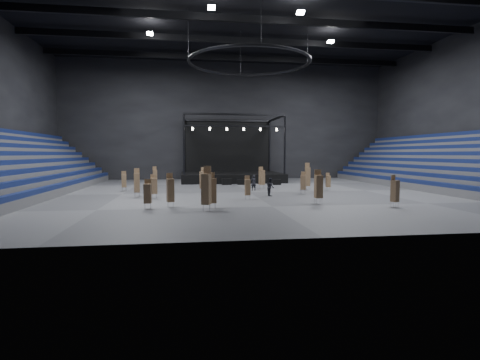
{
  "coord_description": "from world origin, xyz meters",
  "views": [
    {
      "loc": [
        -6.24,
        -37.43,
        3.9
      ],
      "look_at": [
        -1.22,
        -2.0,
        1.4
      ],
      "focal_mm": 28.0,
      "sensor_mm": 36.0,
      "label": 1
    }
  ],
  "objects": [
    {
      "name": "chair_stack_13",
      "position": [
        8.7,
        0.7,
        1.0
      ],
      "size": [
        0.43,
        0.43,
        1.89
      ],
      "rotation": [
        0.0,
        0.0,
        0.04
      ],
      "color": "silver",
      "rests_on": "floor"
    },
    {
      "name": "flight_case_left",
      "position": [
        -1.29,
        9.41,
        0.4
      ],
      "size": [
        1.25,
        0.72,
        0.8
      ],
      "primitive_type": "cube",
      "rotation": [
        0.0,
        0.0,
        0.11
      ],
      "color": "black",
      "rests_on": "floor"
    },
    {
      "name": "floor",
      "position": [
        0.0,
        0.0,
        0.0
      ],
      "size": [
        50.0,
        50.0,
        0.0
      ],
      "primitive_type": "plane",
      "color": "#525355",
      "rests_on": "ground"
    },
    {
      "name": "chair_stack_7",
      "position": [
        8.86,
        -11.99,
        1.22
      ],
      "size": [
        0.61,
        0.61,
        2.36
      ],
      "rotation": [
        0.0,
        0.0,
        0.41
      ],
      "color": "silver",
      "rests_on": "floor"
    },
    {
      "name": "chair_stack_14",
      "position": [
        2.05,
        3.61,
        1.31
      ],
      "size": [
        0.69,
        0.69,
        2.48
      ],
      "rotation": [
        0.0,
        0.0,
        0.34
      ],
      "color": "silver",
      "rests_on": "floor"
    },
    {
      "name": "flight_case_mid",
      "position": [
        0.56,
        9.3,
        0.34
      ],
      "size": [
        1.1,
        0.67,
        0.69
      ],
      "primitive_type": "cube",
      "rotation": [
        0.0,
        0.0,
        -0.16
      ],
      "color": "black",
      "rests_on": "floor"
    },
    {
      "name": "floodlights",
      "position": [
        0.0,
        -4.0,
        16.6
      ],
      "size": [
        28.6,
        16.6,
        0.25
      ],
      "color": "white",
      "rests_on": "roof_girders"
    },
    {
      "name": "chair_stack_9",
      "position": [
        -9.03,
        -10.44,
        1.14
      ],
      "size": [
        0.52,
        0.52,
        2.11
      ],
      "rotation": [
        0.0,
        0.0,
        -0.05
      ],
      "color": "silver",
      "rests_on": "floor"
    },
    {
      "name": "chair_stack_11",
      "position": [
        6.72,
        1.66,
        1.49
      ],
      "size": [
        0.55,
        0.55,
        2.94
      ],
      "rotation": [
        0.0,
        0.0,
        -0.08
      ],
      "color": "silver",
      "rests_on": "floor"
    },
    {
      "name": "chair_stack_5",
      "position": [
        -10.05,
        8.01,
        1.25
      ],
      "size": [
        0.58,
        0.58,
        2.42
      ],
      "rotation": [
        0.0,
        0.0,
        0.25
      ],
      "color": "silver",
      "rests_on": "floor"
    },
    {
      "name": "chair_stack_12",
      "position": [
        -12.81,
        2.95,
        1.12
      ],
      "size": [
        0.56,
        0.56,
        2.1
      ],
      "rotation": [
        0.0,
        0.0,
        0.17
      ],
      "color": "silver",
      "rests_on": "floor"
    },
    {
      "name": "chair_stack_10",
      "position": [
        3.92,
        -9.49,
        1.4
      ],
      "size": [
        0.55,
        0.55,
        2.69
      ],
      "rotation": [
        0.0,
        0.0,
        0.0
      ],
      "color": "silver",
      "rests_on": "floor"
    },
    {
      "name": "flight_case_right",
      "position": [
        4.98,
        8.51,
        0.35
      ],
      "size": [
        1.12,
        0.69,
        0.7
      ],
      "primitive_type": "cube",
      "rotation": [
        0.0,
        0.0,
        -0.16
      ],
      "color": "black",
      "rests_on": "floor"
    },
    {
      "name": "chair_stack_6",
      "position": [
        -4.68,
        -0.05,
        1.35
      ],
      "size": [
        0.7,
        0.7,
        2.57
      ],
      "rotation": [
        0.0,
        0.0,
        -0.36
      ],
      "color": "silver",
      "rests_on": "floor"
    },
    {
      "name": "chair_stack_2",
      "position": [
        7.08,
        -0.96,
        1.14
      ],
      "size": [
        0.53,
        0.53,
        2.21
      ],
      "rotation": [
        0.0,
        0.0,
        -0.29
      ],
      "color": "silver",
      "rests_on": "floor"
    },
    {
      "name": "ceiling",
      "position": [
        0.0,
        0.0,
        18.0
      ],
      "size": [
        50.0,
        42.0,
        0.2
      ],
      "primitive_type": "cube",
      "color": "black",
      "rests_on": "wall_back"
    },
    {
      "name": "man_center",
      "position": [
        0.77,
        1.72,
        0.83
      ],
      "size": [
        0.68,
        0.52,
        1.66
      ],
      "primitive_type": "imported",
      "rotation": [
        0.0,
        0.0,
        3.37
      ],
      "color": "black",
      "rests_on": "floor"
    },
    {
      "name": "wall_front",
      "position": [
        0.0,
        -21.0,
        9.0
      ],
      "size": [
        50.0,
        0.2,
        18.0
      ],
      "primitive_type": "cube",
      "color": "black",
      "rests_on": "ground"
    },
    {
      "name": "bleachers_left",
      "position": [
        -22.94,
        0.0,
        1.73
      ],
      "size": [
        7.2,
        40.0,
        6.4
      ],
      "color": "#535356",
      "rests_on": "floor"
    },
    {
      "name": "wall_right",
      "position": [
        25.0,
        0.0,
        9.0
      ],
      "size": [
        0.2,
        42.0,
        18.0
      ],
      "primitive_type": "cube",
      "color": "black",
      "rests_on": "ground"
    },
    {
      "name": "chair_stack_16",
      "position": [
        -4.95,
        -11.99,
        1.56
      ],
      "size": [
        0.73,
        0.73,
        3.08
      ],
      "rotation": [
        0.0,
        0.0,
        -0.43
      ],
      "color": "silver",
      "rests_on": "floor"
    },
    {
      "name": "chair_stack_1",
      "position": [
        -9.14,
        -4.06,
        1.13
      ],
      "size": [
        0.63,
        0.63,
        2.12
      ],
      "rotation": [
        0.0,
        0.0,
        0.38
      ],
      "color": "silver",
      "rests_on": "floor"
    },
    {
      "name": "chair_stack_0",
      "position": [
        -4.47,
        -10.84,
        1.32
      ],
      "size": [
        0.56,
        0.56,
        2.59
      ],
      "rotation": [
        0.0,
        0.0,
        0.23
      ],
      "color": "silver",
      "rests_on": "floor"
    },
    {
      "name": "chair_stack_8",
      "position": [
        -7.47,
        -9.82,
        1.29
      ],
      "size": [
        0.6,
        0.6,
        2.51
      ],
      "rotation": [
        0.0,
        0.0,
        0.29
      ],
      "color": "silver",
      "rests_on": "floor"
    },
    {
      "name": "chair_stack_4",
      "position": [
        -1.13,
        -5.99,
        1.09
      ],
      "size": [
        0.45,
        0.45,
        2.05
      ],
      "rotation": [
        0.0,
        0.0,
        0.0
      ],
      "color": "silver",
      "rests_on": "floor"
    },
    {
      "name": "wall_back",
      "position": [
        0.0,
        21.0,
        9.0
      ],
      "size": [
        50.0,
        0.2,
        18.0
      ],
      "primitive_type": "cube",
      "color": "black",
      "rests_on": "ground"
    },
    {
      "name": "roof_girders",
      "position": [
        0.0,
        -0.0,
        17.2
      ],
      "size": [
        49.0,
        30.35,
        0.7
      ],
      "color": "black",
      "rests_on": "ceiling"
    },
    {
      "name": "bleachers_right",
      "position": [
        22.94,
        0.0,
        1.73
      ],
      "size": [
        7.2,
        40.0,
        6.4
      ],
      "color": "#535356",
      "rests_on": "floor"
    },
    {
      "name": "chair_stack_3",
      "position": [
        4.98,
        -2.29,
        1.17
      ],
      "size": [
        0.67,
        0.67,
        2.18
      ],
      "rotation": [
        0.0,
        0.0,
        -0.4
      ],
      "color": "silver",
      "rests_on": "floor"
    },
    {
      "name": "chair_stack_15",
      "position": [
        -10.77,
        -2.6,
        1.34
      ],
      "size": [
        0.54,
        0.54,
        2.6
      ],
      "rotation": [
        0.0,
        0.0,
        0.09
      ],
      "color": "silver",
      "rests_on": "floor"
    },
    {
      "name": "stage",
      "position": [
        0.0,
        16.24,
        1.45
      ],
      "size": [
        14.0,
        10.0,
        9.2
      ],
      "color": "black",
      "rests_on": "floor"
    },
    {
      "name": "crew_member",
      "position": [
        1.38,
        -3.65,
        0.84
      ],
      "size": [
        0.71,
        0.87,
        1.69
      ],
      "primitive_type": "imported",
      "rotation": [
        0.0,
        0.0,
        1.66
      ],
      "color": "black",
      "rests_on": "floor"
    },
    {
      "name": "truss_ring",
      "position": [
        -0.0,
        0.0,
        13.0
      ],
      "size": [
        12.3,
        12.3,
        5.15
      ],
      "color": "black",
      "rests_on": "ceiling"
    }
  ]
}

